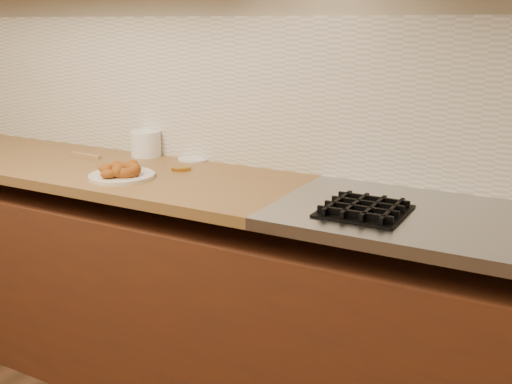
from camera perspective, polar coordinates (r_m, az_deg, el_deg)
wall_back at (r=2.53m, az=-4.01°, el=12.97°), size 4.00×0.02×2.70m
base_cabinet at (r=2.52m, az=-7.44°, el=-9.87°), size 3.60×0.60×0.77m
butcher_block at (r=2.78m, az=-18.73°, el=2.63°), size 2.30×0.62×0.04m
stovetop at (r=1.93m, az=20.91°, el=-3.26°), size 1.30×0.62×0.04m
backsplash at (r=2.53m, az=-4.09°, el=9.57°), size 3.60×0.02×0.60m
burner_grates at (r=1.84m, az=19.87°, el=-2.96°), size 0.91×0.26×0.03m
donut_plate at (r=2.36m, az=-12.65°, el=1.50°), size 0.25×0.25×0.01m
ring_donut at (r=2.33m, az=-12.31°, el=2.05°), size 0.15×0.15×0.05m
fried_dough_chunks at (r=2.36m, az=-13.29°, el=2.14°), size 0.16×0.22×0.05m
plastic_tub at (r=2.72m, az=-10.44°, el=4.56°), size 0.16×0.16×0.11m
tub_lid at (r=2.62m, az=-5.91°, el=3.16°), size 0.15×0.15×0.01m
brass_jar_lid at (r=2.44m, az=-7.18°, el=2.26°), size 0.09×0.09×0.01m
wooden_utensil at (r=2.77m, az=-15.91°, el=3.37°), size 0.17×0.03×0.01m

